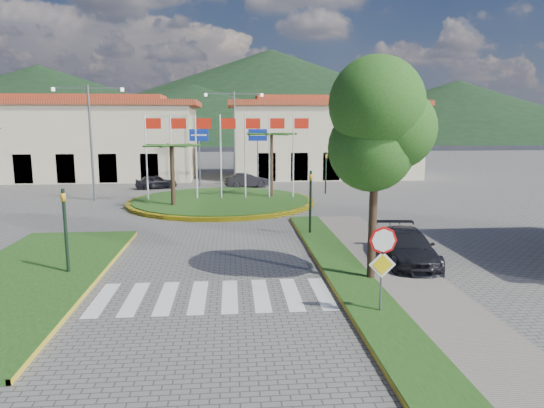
{
  "coord_description": "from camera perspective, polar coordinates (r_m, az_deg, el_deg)",
  "views": [
    {
      "loc": [
        0.7,
        -10.87,
        5.51
      ],
      "look_at": [
        2.3,
        8.0,
        2.29
      ],
      "focal_mm": 32.0,
      "sensor_mm": 36.0,
      "label": 1
    }
  ],
  "objects": [
    {
      "name": "hill_near_back",
      "position": [
        141.3,
        -9.33,
        10.52
      ],
      "size": [
        110.0,
        110.0,
        16.0
      ],
      "primitive_type": "cone",
      "color": "black",
      "rests_on": "ground"
    },
    {
      "name": "hill_far_west",
      "position": [
        160.92,
        -25.55,
        10.67
      ],
      "size": [
        140.0,
        140.0,
        22.0
      ],
      "primitive_type": "cone",
      "color": "black",
      "rests_on": "ground"
    },
    {
      "name": "traffic_light_far",
      "position": [
        37.75,
        6.36,
        4.16
      ],
      "size": [
        0.18,
        0.15,
        3.2
      ],
      "color": "black",
      "rests_on": "ground"
    },
    {
      "name": "car_side_right",
      "position": [
        19.72,
        15.56,
        -4.92
      ],
      "size": [
        2.36,
        4.8,
        1.34
      ],
      "primitive_type": "imported",
      "rotation": [
        0.0,
        0.0,
        -0.11
      ],
      "color": "black",
      "rests_on": "ground"
    },
    {
      "name": "deciduous_tree",
      "position": [
        16.58,
        12.12,
        8.28
      ],
      "size": [
        3.6,
        3.6,
        6.8
      ],
      "color": "black",
      "rests_on": "ground"
    },
    {
      "name": "traffic_light_left",
      "position": [
        18.69,
        -23.16,
        -2.15
      ],
      "size": [
        0.15,
        0.18,
        3.2
      ],
      "color": "black",
      "rests_on": "ground"
    },
    {
      "name": "traffic_light_right",
      "position": [
        23.46,
        4.55,
        0.86
      ],
      "size": [
        0.15,
        0.18,
        3.2
      ],
      "color": "black",
      "rests_on": "ground"
    },
    {
      "name": "street_lamp_centre",
      "position": [
        40.88,
        -4.45,
        8.19
      ],
      "size": [
        4.8,
        0.16,
        8.0
      ],
      "color": "slate",
      "rests_on": "ground"
    },
    {
      "name": "car_dark_b",
      "position": [
        41.18,
        -2.99,
        2.79
      ],
      "size": [
        3.9,
        2.24,
        1.22
      ],
      "primitive_type": "imported",
      "rotation": [
        0.0,
        0.0,
        1.84
      ],
      "color": "black",
      "rests_on": "ground"
    },
    {
      "name": "direction_sign_east",
      "position": [
        41.95,
        -1.69,
        6.93
      ],
      "size": [
        1.6,
        0.14,
        5.2
      ],
      "color": "slate",
      "rests_on": "ground"
    },
    {
      "name": "hill_far_east",
      "position": [
        161.53,
        20.93,
        10.25
      ],
      "size": [
        120.0,
        120.0,
        18.0
      ],
      "primitive_type": "cone",
      "color": "black",
      "rests_on": "ground"
    },
    {
      "name": "median_left",
      "position": [
        19.13,
        -26.99,
        -7.9
      ],
      "size": [
        5.0,
        14.0,
        0.18
      ],
      "primitive_type": "cube",
      "color": "#1A4313",
      "rests_on": "ground"
    },
    {
      "name": "building_left",
      "position": [
        51.06,
        -21.74,
        7.16
      ],
      "size": [
        23.32,
        9.54,
        8.05
      ],
      "color": "beige",
      "rests_on": "ground"
    },
    {
      "name": "ground",
      "position": [
        12.21,
        -7.97,
        -17.28
      ],
      "size": [
        160.0,
        160.0,
        0.0
      ],
      "primitive_type": "plane",
      "color": "slate",
      "rests_on": "ground"
    },
    {
      "name": "street_lamp_west",
      "position": [
        36.21,
        -20.55,
        7.43
      ],
      "size": [
        4.8,
        0.16,
        8.0
      ],
      "color": "slate",
      "rests_on": "ground"
    },
    {
      "name": "roundabout_island",
      "position": [
        33.31,
        -5.96,
        0.37
      ],
      "size": [
        12.7,
        12.7,
        6.0
      ],
      "color": "yellow",
      "rests_on": "ground"
    },
    {
      "name": "crosswalk",
      "position": [
        15.87,
        -7.19,
        -10.73
      ],
      "size": [
        8.0,
        3.0,
        0.01
      ],
      "primitive_type": "cube",
      "color": "silver",
      "rests_on": "ground"
    },
    {
      "name": "car_dark_a",
      "position": [
        41.64,
        -13.46,
        2.57
      ],
      "size": [
        3.64,
        2.42,
        1.15
      ],
      "primitive_type": "imported",
      "rotation": [
        0.0,
        0.0,
        1.91
      ],
      "color": "black",
      "rests_on": "ground"
    },
    {
      "name": "hill_far_mid",
      "position": [
        171.73,
        -0.04,
        12.81
      ],
      "size": [
        180.0,
        180.0,
        30.0
      ],
      "primitive_type": "cone",
      "color": "black",
      "rests_on": "ground"
    },
    {
      "name": "sidewalk_right",
      "position": [
        14.94,
        16.69,
        -12.11
      ],
      "size": [
        4.0,
        28.0,
        0.15
      ],
      "primitive_type": "cube",
      "color": "gray",
      "rests_on": "ground"
    },
    {
      "name": "stop_sign",
      "position": [
        14.0,
        12.87,
        -6.0
      ],
      "size": [
        0.8,
        0.11,
        2.65
      ],
      "color": "slate",
      "rests_on": "ground"
    },
    {
      "name": "direction_sign_west",
      "position": [
        41.97,
        -8.57,
        6.83
      ],
      "size": [
        1.6,
        0.14,
        5.2
      ],
      "color": "slate",
      "rests_on": "ground"
    },
    {
      "name": "white_van",
      "position": [
        46.95,
        -12.11,
        3.43
      ],
      "size": [
        4.71,
        2.91,
        1.22
      ],
      "primitive_type": "imported",
      "rotation": [
        0.0,
        0.0,
        1.79
      ],
      "color": "white",
      "rests_on": "ground"
    },
    {
      "name": "verge_right",
      "position": [
        14.55,
        12.18,
        -12.45
      ],
      "size": [
        1.6,
        28.0,
        0.18
      ],
      "primitive_type": "cube",
      "color": "#1A4313",
      "rests_on": "ground"
    },
    {
      "name": "building_right",
      "position": [
        49.77,
        6.0,
        7.74
      ],
      "size": [
        19.08,
        9.54,
        8.05
      ],
      "color": "beige",
      "rests_on": "ground"
    }
  ]
}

